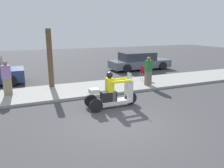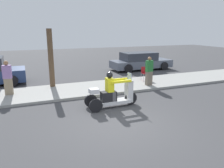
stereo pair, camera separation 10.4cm
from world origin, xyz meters
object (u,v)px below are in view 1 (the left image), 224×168
parked_car_lot_right (139,61)px  tree_trunk (50,58)px  folding_chair_curbside (144,72)px  motorcycle_trike (112,95)px  spectator_far_back (148,71)px  spectator_mid_group (7,79)px

parked_car_lot_right → tree_trunk: bearing=-155.7°
folding_chair_curbside → parked_car_lot_right: (1.83, 3.90, 0.03)m
motorcycle_trike → parked_car_lot_right: bearing=53.5°
motorcycle_trike → spectator_far_back: 3.80m
motorcycle_trike → folding_chair_curbside: (3.50, 3.31, 0.09)m
spectator_far_back → tree_trunk: size_ratio=0.52×
parked_car_lot_right → folding_chair_curbside: bearing=-115.1°
folding_chair_curbside → parked_car_lot_right: 4.31m
folding_chair_curbside → motorcycle_trike: bearing=-136.6°
parked_car_lot_right → spectator_far_back: bearing=-114.2°
parked_car_lot_right → spectator_mid_group: bearing=-156.5°
motorcycle_trike → folding_chair_curbside: bearing=43.4°
tree_trunk → folding_chair_curbside: bearing=-6.6°
motorcycle_trike → tree_trunk: (-1.92, 3.94, 1.12)m
motorcycle_trike → spectator_mid_group: bearing=142.2°
motorcycle_trike → tree_trunk: tree_trunk is taller
spectator_mid_group → spectator_far_back: bearing=-7.5°
spectator_far_back → parked_car_lot_right: size_ratio=0.33×
motorcycle_trike → spectator_far_back: spectator_far_back is taller
tree_trunk → spectator_far_back: bearing=-19.1°
spectator_mid_group → parked_car_lot_right: (9.37, 4.07, -0.25)m
spectator_far_back → spectator_mid_group: 7.18m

